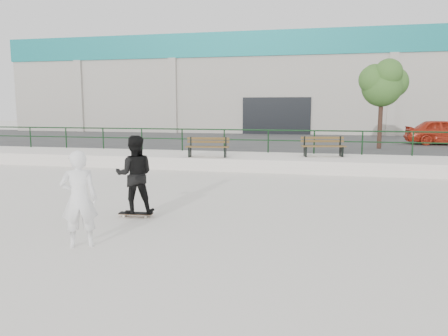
% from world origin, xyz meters
% --- Properties ---
extents(ground, '(120.00, 120.00, 0.00)m').
position_xyz_m(ground, '(0.00, 0.00, 0.00)').
color(ground, beige).
rests_on(ground, ground).
extents(ledge, '(30.00, 3.00, 0.50)m').
position_xyz_m(ledge, '(0.00, 9.50, 0.25)').
color(ledge, silver).
rests_on(ledge, ground).
extents(parking_strip, '(60.00, 14.00, 0.50)m').
position_xyz_m(parking_strip, '(0.00, 18.00, 0.25)').
color(parking_strip, '#363636').
rests_on(parking_strip, ground).
extents(railing, '(28.00, 0.06, 1.03)m').
position_xyz_m(railing, '(-0.00, 10.80, 1.24)').
color(railing, black).
rests_on(railing, ledge).
extents(commercial_building, '(44.20, 16.33, 8.00)m').
position_xyz_m(commercial_building, '(-0.00, 31.99, 4.58)').
color(commercial_building, '#B4ACA1').
rests_on(commercial_building, ground).
extents(bench_left, '(1.79, 0.70, 0.80)m').
position_xyz_m(bench_left, '(-1.21, 8.62, 0.90)').
color(bench_left, brown).
rests_on(bench_left, ledge).
extents(bench_right, '(1.85, 0.87, 0.82)m').
position_xyz_m(bench_right, '(3.38, 9.83, 0.91)').
color(bench_right, brown).
rests_on(bench_right, ledge).
extents(tree, '(2.39, 2.13, 4.25)m').
position_xyz_m(tree, '(6.09, 13.91, 3.69)').
color(tree, '#4C3226').
rests_on(tree, parking_strip).
extents(red_car, '(4.04, 1.65, 1.37)m').
position_xyz_m(red_car, '(9.78, 16.92, 1.19)').
color(red_car, red).
rests_on(red_car, parking_strip).
extents(skateboard, '(0.80, 0.28, 0.09)m').
position_xyz_m(skateboard, '(-0.85, 0.71, 0.07)').
color(skateboard, black).
rests_on(skateboard, ground).
extents(standing_skater, '(1.05, 0.93, 1.80)m').
position_xyz_m(standing_skater, '(-0.85, 0.71, 0.99)').
color(standing_skater, black).
rests_on(standing_skater, skateboard).
extents(seated_skater, '(0.77, 0.66, 1.77)m').
position_xyz_m(seated_skater, '(-0.93, -1.54, 0.89)').
color(seated_skater, white).
rests_on(seated_skater, ground).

